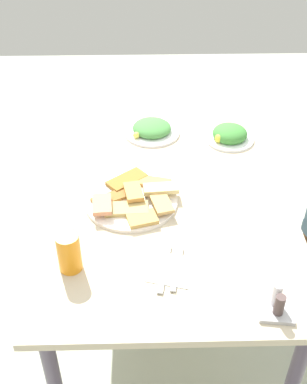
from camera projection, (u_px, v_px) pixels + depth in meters
name	position (u px, v px, depth m)	size (l,w,h in m)	color
ground_plane	(165.00, 327.00, 2.07)	(6.00, 6.00, 0.00)	#B1B7A4
dining_table	(168.00, 215.00, 1.69)	(1.14, 0.81, 0.71)	beige
pide_platter	(133.00, 199.00, 1.61)	(0.32, 0.31, 0.05)	white
salad_plate_greens	(152.00, 129.00, 1.95)	(0.23, 0.23, 0.05)	white
salad_plate_rice	(229.00, 135.00, 1.91)	(0.19, 0.19, 0.06)	white
soda_can	(69.00, 252.00, 1.34)	(0.07, 0.07, 0.12)	orange
paper_napkin	(171.00, 269.00, 1.37)	(0.12, 0.12, 0.00)	white
fork	(164.00, 268.00, 1.37)	(0.18, 0.02, 0.01)	silver
spoon	(177.00, 268.00, 1.37)	(0.17, 0.02, 0.01)	silver
condiment_caddy	(277.00, 304.00, 1.25)	(0.10, 0.10, 0.08)	#B2B2B7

